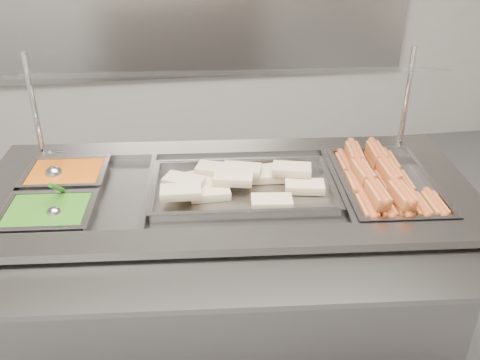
{
  "coord_description": "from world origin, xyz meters",
  "views": [
    {
      "loc": [
        -0.28,
        -1.33,
        1.82
      ],
      "look_at": [
        -0.03,
        0.36,
        0.88
      ],
      "focal_mm": 40.0,
      "sensor_mm": 36.0,
      "label": 1
    }
  ],
  "objects": [
    {
      "name": "serving_spoon",
      "position": [
        -0.67,
        0.27,
        0.87
      ],
      "size": [
        0.05,
        0.17,
        0.14
      ],
      "color": "#B6B6BB",
      "rests_on": "pan_peas"
    },
    {
      "name": "tortilla_wraps",
      "position": [
        -0.02,
        0.39,
        0.86
      ],
      "size": [
        0.61,
        0.33,
        0.07
      ],
      "color": "beige",
      "rests_on": "pan_wraps"
    },
    {
      "name": "pan_wraps",
      "position": [
        -0.02,
        0.36,
        0.83
      ],
      "size": [
        0.68,
        0.44,
        0.07
      ],
      "color": "gray",
      "rests_on": "steam_counter"
    },
    {
      "name": "sneeze_guard",
      "position": [
        -0.06,
        0.57,
        1.21
      ],
      "size": [
        1.59,
        0.42,
        0.42
      ],
      "color": "silver",
      "rests_on": "steam_counter"
    },
    {
      "name": "tray_rail",
      "position": [
        -0.12,
        -0.12,
        0.81
      ],
      "size": [
        1.73,
        0.5,
        0.05
      ],
      "color": "gray",
      "rests_on": "steam_counter"
    },
    {
      "name": "pan_peas",
      "position": [
        -0.7,
        0.28,
        0.82
      ],
      "size": [
        0.31,
        0.25,
        0.1
      ],
      "color": "gray",
      "rests_on": "steam_counter"
    },
    {
      "name": "pan_beans",
      "position": [
        -0.68,
        0.56,
        0.82
      ],
      "size": [
        0.31,
        0.25,
        0.1
      ],
      "color": "gray",
      "rests_on": "steam_counter"
    },
    {
      "name": "ladle",
      "position": [
        -0.72,
        0.55,
        0.86
      ],
      "size": [
        0.07,
        0.19,
        0.13
      ],
      "color": "#B6B6BB",
      "rests_on": "pan_beans"
    },
    {
      "name": "steam_counter",
      "position": [
        -0.08,
        0.36,
        0.43
      ],
      "size": [
        1.86,
        0.95,
        0.86
      ],
      "color": "slate",
      "rests_on": "ground"
    },
    {
      "name": "hotdogs_in_buns",
      "position": [
        0.49,
        0.31,
        0.86
      ],
      "size": [
        0.3,
        0.51,
        0.11
      ],
      "color": "#AC5624",
      "rests_on": "pan_hotdogs"
    },
    {
      "name": "pan_hotdogs",
      "position": [
        0.52,
        0.31,
        0.82
      ],
      "size": [
        0.37,
        0.55,
        0.1
      ],
      "color": "gray",
      "rests_on": "steam_counter"
    }
  ]
}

